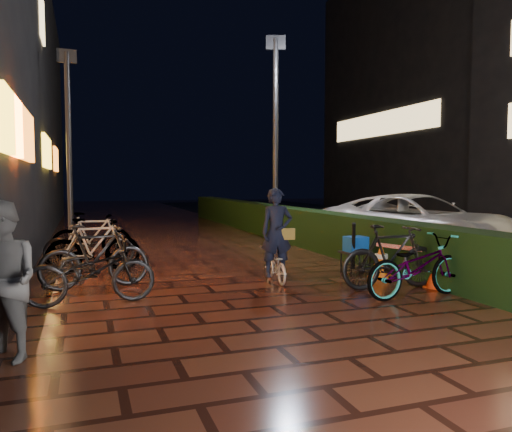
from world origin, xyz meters
name	(u,v)px	position (x,y,z in m)	size (l,w,h in m)	color
ground	(271,306)	(0.00, 0.00, 0.00)	(80.00, 80.00, 0.00)	#381911
asphalt_road	(495,241)	(9.00, 5.00, 0.00)	(11.00, 60.00, 0.01)	black
hedge	(279,222)	(3.30, 8.00, 0.50)	(0.70, 20.00, 1.00)	black
bystander_person	(2,282)	(-3.27, -1.19, 0.80)	(0.78, 0.61, 1.60)	#5C5C5F
van	(419,223)	(5.47, 3.92, 0.73)	(2.40, 5.21, 1.45)	silver
lamp_post_hedge	(276,130)	(2.75, 6.87, 3.24)	(0.55, 0.29, 5.89)	black
lamp_post_sf	(69,141)	(-2.82, 7.30, 2.83)	(0.49, 0.15, 5.14)	black
cyclist	(276,247)	(0.69, 1.58, 0.62)	(0.61, 1.19, 1.66)	silver
traffic_barrier	(408,264)	(2.89, 0.79, 0.32)	(0.81, 1.56, 0.64)	red
cart_assembly	(355,246)	(2.49, 1.92, 0.52)	(0.56, 0.58, 1.01)	black
parked_bikes_storefront	(92,249)	(-2.37, 3.21, 0.51)	(1.96, 5.18, 1.07)	black
parked_bikes_hedge	(405,262)	(2.29, 0.07, 0.51)	(1.88, 1.35, 1.07)	black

